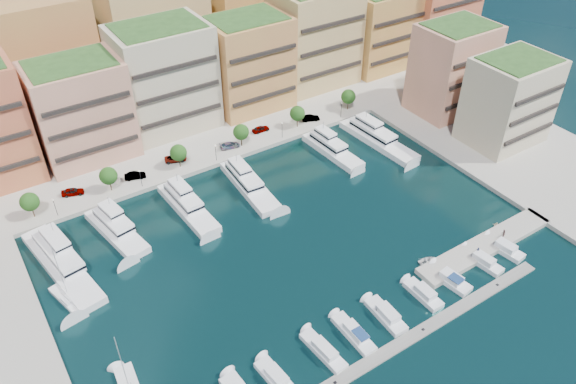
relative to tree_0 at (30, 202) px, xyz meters
name	(u,v)px	position (x,y,z in m)	size (l,w,h in m)	color
ground	(291,240)	(40.00, -33.50, -4.74)	(400.00, 400.00, 0.00)	black
north_quay	(163,109)	(40.00, 28.50, -4.74)	(220.00, 64.00, 2.00)	#9E998E
east_quay	(532,161)	(102.00, -41.50, -4.74)	(34.00, 76.00, 2.00)	#9E998E
hillside	(104,48)	(40.00, 76.50, -4.74)	(240.00, 40.00, 58.00)	#183515
south_pontoon	(381,356)	(37.00, -63.50, -4.74)	(72.00, 2.20, 0.35)	gray
finger_pier	(485,247)	(70.00, -55.50, -4.74)	(32.00, 5.00, 2.00)	#9E998E
apartment_2	(81,110)	(17.00, 16.49, 7.57)	(20.00, 15.50, 22.80)	#E3957E
apartment_3	(165,78)	(38.00, 18.49, 9.07)	(22.00, 16.50, 25.80)	beige
apartment_4	(249,63)	(60.00, 16.49, 8.07)	(20.00, 15.50, 23.80)	tan
apartment_5	(315,36)	(82.00, 18.49, 9.57)	(22.00, 16.50, 26.80)	tan
apartment_6	(380,29)	(104.00, 16.49, 7.57)	(20.00, 15.50, 22.80)	#BC9A44
apartment_7	(436,14)	(124.00, 14.49, 8.57)	(22.00, 16.50, 24.80)	#C37541
apartment_east_a	(452,68)	(102.00, -13.51, 7.57)	(18.00, 14.50, 22.80)	#E3957E
apartment_east_b	(509,101)	(102.00, -31.51, 6.57)	(18.00, 14.50, 20.80)	beige
backblock_1	(40,59)	(15.00, 40.50, 11.26)	(26.00, 18.00, 30.00)	tan
backblock_2	(155,33)	(45.00, 40.50, 11.26)	(26.00, 18.00, 30.00)	tan
backblock_3	(251,11)	(75.00, 40.50, 11.26)	(26.00, 18.00, 30.00)	#BC9A44
tree_0	(30,202)	(0.00, 0.00, 0.00)	(3.80, 3.80, 5.65)	#473323
tree_1	(108,176)	(16.00, 0.00, 0.00)	(3.80, 3.80, 5.65)	#473323
tree_2	(178,153)	(32.00, 0.00, 0.00)	(3.80, 3.80, 5.65)	#473323
tree_3	(241,132)	(48.00, 0.00, 0.00)	(3.80, 3.80, 5.65)	#473323
tree_4	(297,113)	(64.00, 0.00, 0.00)	(3.80, 3.80, 5.65)	#473323
tree_5	(348,97)	(80.00, 0.00, 0.00)	(3.80, 3.80, 5.65)	#473323
lamppost_0	(54,205)	(4.00, -2.30, -0.92)	(0.30, 0.30, 4.20)	black
lamppost_1	(140,176)	(22.00, -2.30, -0.92)	(0.30, 0.30, 4.20)	black
lamppost_2	(216,150)	(40.00, -2.30, -0.92)	(0.30, 0.30, 4.20)	black
lamppost_3	(282,128)	(58.00, -2.30, -0.92)	(0.30, 0.30, 4.20)	black
lamppost_4	(341,107)	(76.00, -2.30, -0.92)	(0.30, 0.30, 4.20)	black
yacht_0	(60,262)	(0.66, -16.14, -3.53)	(8.83, 25.88, 7.30)	white
yacht_1	(115,229)	(12.30, -12.71, -3.65)	(7.71, 18.37, 7.30)	white
yacht_2	(186,204)	(27.20, -13.44, -3.53)	(5.57, 19.73, 7.30)	white
yacht_3	(248,183)	(41.59, -13.95, -3.53)	(5.99, 20.88, 7.30)	white
yacht_5	(331,148)	(64.96, -12.75, -3.53)	(5.39, 18.22, 7.30)	white
yacht_6	(376,137)	(77.00, -15.01, -3.53)	(6.54, 23.23, 7.30)	white
cruiser_2	(276,378)	(20.96, -58.08, -4.20)	(3.29, 7.92, 2.55)	white
cruiser_3	(324,351)	(29.80, -58.10, -4.20)	(3.16, 9.27, 2.55)	white
cruiser_4	(354,334)	(35.86, -58.12, -4.17)	(2.57, 9.04, 2.66)	white
cruiser_5	(386,316)	(42.74, -58.09, -4.20)	(3.15, 8.51, 2.55)	white
cruiser_6	(423,294)	(51.27, -58.08, -4.20)	(2.66, 7.62, 2.55)	white
cruiser_7	(450,280)	(57.65, -58.11, -4.17)	(3.86, 8.44, 2.66)	white
cruiser_8	(482,261)	(66.09, -58.09, -4.20)	(3.38, 8.41, 2.55)	white
cruiser_9	(504,249)	(72.19, -58.08, -4.20)	(3.72, 8.07, 2.55)	white
sailboat_2	(69,299)	(-0.53, -25.24, -4.43)	(4.84, 9.33, 13.20)	white
tender_3	(496,225)	(76.64, -52.43, -4.33)	(1.35, 1.56, 0.82)	beige
tender_0	(428,261)	(57.99, -52.50, -4.34)	(2.79, 3.91, 0.81)	silver
car_0	(73,192)	(8.66, 2.92, -2.96)	(1.85, 4.61, 1.57)	gray
car_1	(135,176)	(21.83, 1.24, -2.99)	(1.59, 4.57, 1.51)	gray
car_2	(176,158)	(32.10, 2.64, -3.05)	(2.30, 5.00, 1.39)	gray
car_3	(230,145)	(45.15, 0.67, -3.04)	(1.97, 4.84, 1.41)	gray
car_4	(261,129)	(55.07, 2.98, -2.99)	(1.78, 4.42, 1.51)	gray
car_5	(311,118)	(68.49, 0.55, -3.00)	(1.58, 4.52, 1.49)	gray
person_0	(478,251)	(66.15, -56.63, -2.83)	(0.67, 0.44, 1.83)	#262E4D
person_1	(503,233)	(74.16, -55.89, -2.88)	(0.84, 0.65, 1.72)	#523431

